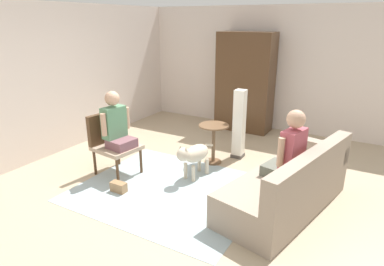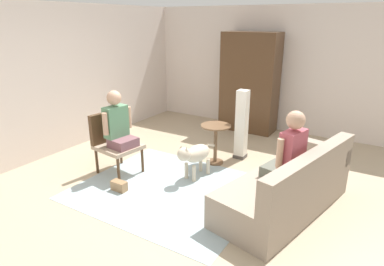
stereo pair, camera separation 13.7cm
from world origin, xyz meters
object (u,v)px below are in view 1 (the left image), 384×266
(handbag, at_px, (119,187))
(round_end_table, at_px, (214,138))
(armoire_cabinet, at_px, (245,82))
(person_on_armchair, at_px, (116,124))
(dog, at_px, (194,154))
(person_on_couch, at_px, (289,150))
(armchair, at_px, (111,139))
(couch, at_px, (289,186))
(column_lamp, at_px, (239,125))

(handbag, bearing_deg, round_end_table, 65.54)
(round_end_table, bearing_deg, armoire_cabinet, 96.91)
(person_on_armchair, bearing_deg, dog, 23.51)
(person_on_armchair, bearing_deg, person_on_couch, 6.54)
(person_on_armchair, height_order, handbag, person_on_armchair)
(armchair, bearing_deg, person_on_couch, 5.76)
(armchair, height_order, round_end_table, armchair)
(dog, bearing_deg, armchair, -159.88)
(person_on_couch, bearing_deg, round_end_table, 149.82)
(round_end_table, xyz_separation_m, dog, (-0.01, -0.65, -0.07))
(armoire_cabinet, bearing_deg, person_on_armchair, -105.31)
(couch, height_order, person_on_armchair, person_on_armchair)
(person_on_couch, xyz_separation_m, handbag, (-2.16, -0.74, -0.73))
(couch, relative_size, round_end_table, 3.22)
(couch, distance_m, armoire_cabinet, 3.38)
(couch, bearing_deg, person_on_couch, -148.05)
(handbag, bearing_deg, column_lamp, 63.90)
(armchair, bearing_deg, couch, 6.20)
(person_on_armchair, relative_size, column_lamp, 0.71)
(person_on_couch, relative_size, column_lamp, 0.73)
(person_on_couch, height_order, dog, person_on_couch)
(armchair, relative_size, armoire_cabinet, 0.45)
(couch, xyz_separation_m, dog, (-1.49, 0.16, 0.07))
(dog, height_order, armoire_cabinet, armoire_cabinet)
(couch, bearing_deg, dog, 173.92)
(couch, relative_size, handbag, 9.46)
(armchair, relative_size, person_on_couch, 1.07)
(column_lamp, bearing_deg, couch, -46.07)
(person_on_couch, height_order, column_lamp, person_on_couch)
(armchair, xyz_separation_m, column_lamp, (1.52, 1.55, 0.05))
(couch, bearing_deg, armchair, -173.80)
(person_on_armchair, distance_m, round_end_table, 1.62)
(dog, distance_m, handbag, 1.21)
(dog, xyz_separation_m, armoire_cabinet, (-0.24, 2.66, 0.66))
(dog, distance_m, column_lamp, 1.15)
(dog, bearing_deg, person_on_armchair, -156.49)
(couch, relative_size, person_on_armchair, 2.54)
(couch, xyz_separation_m, handbag, (-2.20, -0.77, -0.24))
(person_on_couch, distance_m, armoire_cabinet, 3.31)
(dog, bearing_deg, couch, -6.08)
(person_on_couch, xyz_separation_m, round_end_table, (-1.44, 0.84, -0.35))
(armchair, bearing_deg, round_end_table, 41.55)
(handbag, bearing_deg, armchair, 138.50)
(round_end_table, distance_m, dog, 0.66)
(person_on_couch, bearing_deg, couch, 31.95)
(dog, relative_size, handbag, 3.54)
(armchair, distance_m, armoire_cabinet, 3.31)
(person_on_couch, bearing_deg, person_on_armchair, -173.46)
(armoire_cabinet, bearing_deg, person_on_couch, -59.37)
(person_on_armchair, xyz_separation_m, armoire_cabinet, (0.86, 3.13, 0.22))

